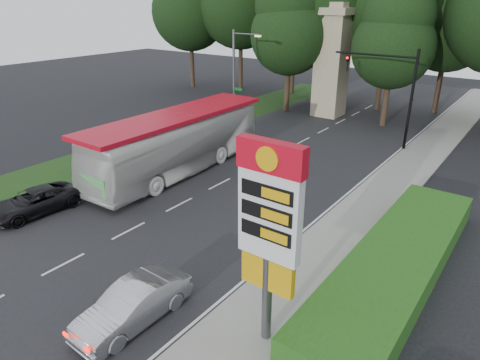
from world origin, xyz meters
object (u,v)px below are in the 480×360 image
Objects in this scene: traffic_signal_mast at (394,84)px; sedan_silver at (133,305)px; monument at (332,60)px; suv_charcoal at (34,202)px; gas_station_pylon at (269,220)px; transit_bus at (177,143)px; streetlight_signs at (236,74)px.

traffic_signal_mast reaches higher than sedan_silver.
monument reaches higher than suv_charcoal.
sedan_silver is at bearing -76.72° from monument.
monument reaches higher than gas_station_pylon.
monument is 2.31× the size of sedan_silver.
traffic_signal_mast is at bearing 52.21° from transit_bus.
gas_station_pylon is at bearing 2.74° from suv_charcoal.
suv_charcoal is (-1.92, -8.73, -1.25)m from transit_bus.
sedan_silver is (-0.60, -24.02, -3.95)m from traffic_signal_mast.
streetlight_signs reaches higher than sedan_silver.
gas_station_pylon is 5.91m from sedan_silver.
sedan_silver is (8.58, -11.15, -1.17)m from transit_bus.
monument is 31.16m from sedan_silver.
monument reaches higher than sedan_silver.
streetlight_signs is at bearing -171.08° from traffic_signal_mast.
streetlight_signs is 9.44m from monument.
suv_charcoal is at bearing -117.21° from traffic_signal_mast.
sedan_silver is at bearing -8.65° from suv_charcoal.
streetlight_signs is at bearing 105.50° from transit_bus.
streetlight_signs reaches higher than suv_charcoal.
transit_bus is 2.95× the size of suv_charcoal.
gas_station_pylon is at bearing 27.05° from sedan_silver.
monument is (4.99, 7.99, 0.67)m from streetlight_signs.
traffic_signal_mast is 12.83m from streetlight_signs.
transit_bus is 14.12m from sedan_silver.
transit_bus is (-12.70, 9.14, -2.56)m from gas_station_pylon.
transit_bus is at bearing 81.91° from suv_charcoal.
gas_station_pylon is at bearing -51.04° from streetlight_signs.
traffic_signal_mast is at bearing 8.92° from streetlight_signs.
suv_charcoal is at bearing 178.40° from gas_station_pylon.
streetlight_signs is 1.74× the size of suv_charcoal.
traffic_signal_mast is 9.76m from monument.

